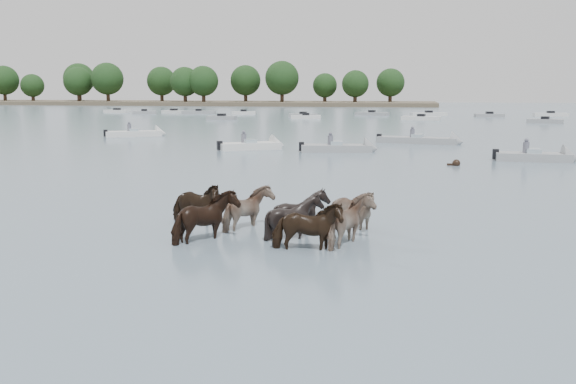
# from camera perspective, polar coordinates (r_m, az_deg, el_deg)

# --- Properties ---
(ground) EXTENTS (400.00, 400.00, 0.00)m
(ground) POSITION_cam_1_polar(r_m,az_deg,el_deg) (17.07, -2.51, -4.35)
(ground) COLOR #4D606F
(ground) RESTS_ON ground
(shoreline) EXTENTS (160.00, 30.00, 1.00)m
(shoreline) POSITION_cam_1_polar(r_m,az_deg,el_deg) (181.87, -12.55, 8.17)
(shoreline) COLOR #4C4233
(shoreline) RESTS_ON ground
(pony_herd) EXTENTS (6.79, 3.97, 1.63)m
(pony_herd) POSITION_cam_1_polar(r_m,az_deg,el_deg) (17.15, -0.92, -2.49)
(pony_herd) COLOR black
(pony_herd) RESTS_ON ground
(swimming_pony) EXTENTS (0.72, 0.44, 0.44)m
(swimming_pony) POSITION_cam_1_polar(r_m,az_deg,el_deg) (34.69, 15.44, 2.58)
(swimming_pony) COLOR black
(swimming_pony) RESTS_ON ground
(motorboat_a) EXTENTS (4.85, 3.90, 1.92)m
(motorboat_a) POSITION_cam_1_polar(r_m,az_deg,el_deg) (42.95, -2.72, 4.36)
(motorboat_a) COLOR silver
(motorboat_a) RESTS_ON ground
(motorboat_b) EXTENTS (5.39, 2.44, 1.92)m
(motorboat_b) POSITION_cam_1_polar(r_m,az_deg,el_deg) (41.18, 5.59, 4.10)
(motorboat_b) COLOR gray
(motorboat_b) RESTS_ON ground
(motorboat_c) EXTENTS (6.79, 2.81, 1.92)m
(motorboat_c) POSITION_cam_1_polar(r_m,az_deg,el_deg) (48.54, 13.01, 4.71)
(motorboat_c) COLOR gray
(motorboat_c) RESTS_ON ground
(motorboat_d) EXTENTS (4.81, 1.73, 1.92)m
(motorboat_d) POSITION_cam_1_polar(r_m,az_deg,el_deg) (38.54, 23.02, 3.02)
(motorboat_d) COLOR gray
(motorboat_d) RESTS_ON ground
(motorboat_f) EXTENTS (5.39, 4.03, 1.92)m
(motorboat_f) POSITION_cam_1_polar(r_m,az_deg,el_deg) (56.62, -13.52, 5.35)
(motorboat_f) COLOR silver
(motorboat_f) RESTS_ON ground
(distant_flotilla) EXTENTS (106.80, 26.45, 0.93)m
(distant_flotilla) POSITION_cam_1_polar(r_m,az_deg,el_deg) (94.75, 9.76, 7.07)
(distant_flotilla) COLOR silver
(distant_flotilla) RESTS_ON ground
(treeline) EXTENTS (142.09, 24.33, 12.35)m
(treeline) POSITION_cam_1_polar(r_m,az_deg,el_deg) (181.15, -12.79, 10.10)
(treeline) COLOR #382619
(treeline) RESTS_ON ground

